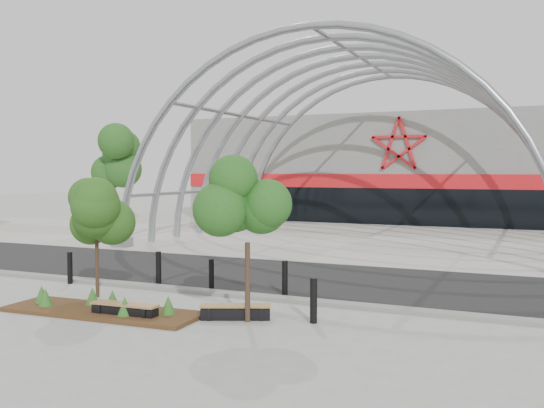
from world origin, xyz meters
The scene contains 17 objects.
ground centered at (0.00, 0.00, 0.00)m, with size 140.00×140.00×0.00m, color gray.
road centered at (0.00, 3.50, 0.01)m, with size 140.00×7.00×0.02m, color black.
forecourt centered at (0.00, 15.50, 0.02)m, with size 60.00×17.00×0.04m, color #A39E93.
kerb centered at (0.00, -0.25, 0.06)m, with size 60.00×0.50×0.12m, color slate.
arena_building centered at (0.00, 33.45, 3.99)m, with size 34.00×15.24×8.00m.
vault_canopy centered at (0.00, 15.50, 0.02)m, with size 20.80×15.80×20.36m.
planting_bed centered at (-1.68, -3.63, 0.14)m, with size 5.64×1.94×0.59m.
street_tree_0 centered at (-3.14, -2.00, 2.52)m, with size 1.54×1.54×3.51m.
street_tree_1 centered at (2.37, -2.86, 2.84)m, with size 1.67×1.67×3.95m.
bench_0 centered at (-0.71, -3.84, 0.19)m, with size 1.90×0.50×0.39m.
bench_1 centered at (1.98, -2.78, 0.19)m, with size 1.84×1.10×0.38m.
bollard_0 centered at (-5.45, -0.64, 0.54)m, with size 0.17×0.17×1.08m, color black.
bollard_1 centered at (-2.52, 0.32, 0.57)m, with size 0.18×0.18×1.14m, color black.
bollard_2 centered at (-0.40, 0.15, 0.51)m, with size 0.16×0.16×1.03m, color black.
bollard_3 centered at (2.02, 0.43, 0.54)m, with size 0.17×0.17×1.09m, color black.
bollard_4 centered at (3.95, -2.31, 0.57)m, with size 0.18×0.18×1.14m, color black.
bg_tree_0 centered at (-20.00, 20.00, 4.64)m, with size 3.00×3.00×6.45m.
Camera 1 is at (9.10, -16.50, 3.83)m, focal length 40.00 mm.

